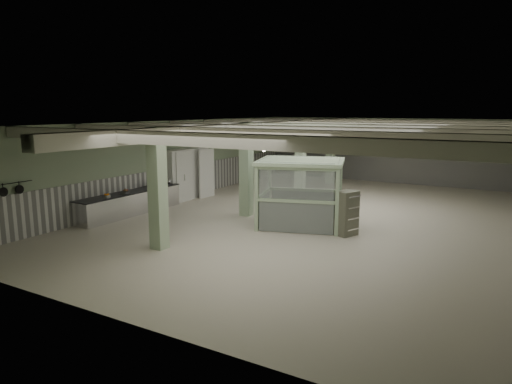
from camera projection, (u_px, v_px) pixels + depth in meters
The scene contains 33 objects.
floor at pixel (315, 217), 17.53m from camera, with size 20.00×20.00×0.00m, color beige.
ceiling at pixel (318, 123), 16.88m from camera, with size 14.00×20.00×0.02m, color white.
wall_back at pixel (385, 150), 25.71m from camera, with size 14.00×0.02×3.60m, color #95A483.
wall_front at pixel (113, 232), 8.69m from camera, with size 14.00×0.02×3.60m, color #95A483.
wall_left at pixel (173, 161), 20.65m from camera, with size 0.02×20.00×3.60m, color #95A483.
wainscot_left at pixel (174, 184), 20.83m from camera, with size 0.05×19.90×1.50m, color silver.
wainscot_back at pixel (384, 169), 25.88m from camera, with size 13.90×0.05×1.50m, color silver.
girder at pixel (259, 128), 18.15m from camera, with size 0.45×19.90×0.40m, color beige.
beam_a at pixel (192, 139), 10.53m from camera, with size 13.90×0.35×0.32m, color beige.
beam_b at pixel (248, 134), 12.65m from camera, with size 13.90×0.35×0.32m, color beige.
beam_c at pixel (288, 131), 14.78m from camera, with size 13.90×0.35×0.32m, color beige.
beam_d at pixel (318, 128), 16.91m from camera, with size 13.90×0.35×0.32m, color beige.
beam_e at pixel (341, 126), 19.04m from camera, with size 13.90×0.35×0.32m, color beige.
beam_f at pixel (359, 124), 21.17m from camera, with size 13.90×0.35×0.32m, color beige.
beam_g at pixel (374, 123), 23.29m from camera, with size 13.90×0.35×0.32m, color beige.
column_a at pixel (158, 189), 13.33m from camera, with size 0.42×0.42×3.60m, color #A9C39D.
column_b at pixel (246, 170), 17.58m from camera, with size 0.42×0.42×3.60m, color #A9C39D.
column_c at pixel (300, 158), 21.84m from camera, with size 0.42×0.42×3.60m, color #A9C39D.
column_d at pixel (331, 151), 25.24m from camera, with size 0.42×0.42×3.60m, color #A9C39D.
hook_rail at pixel (14, 183), 14.14m from camera, with size 0.02×0.02×1.20m, color black.
pendant_front at pixel (264, 148), 12.47m from camera, with size 0.44×0.44×0.22m, color #304133.
pendant_mid at pixel (335, 138), 17.16m from camera, with size 0.44×0.44×0.22m, color #304133.
pendant_back at pixel (372, 132), 21.41m from camera, with size 0.44×0.44×0.22m, color #304133.
prep_counter at pixel (131, 203), 17.98m from camera, with size 0.87×4.96×0.91m.
pitcher_near at pixel (149, 184), 18.93m from camera, with size 0.20×0.23×0.29m, color silver, non-canonical shape.
pitcher_far at pixel (169, 181), 19.70m from camera, with size 0.18×0.21×0.27m, color silver, non-canonical shape.
veg_colander at pixel (125, 191), 17.49m from camera, with size 0.39×0.39×0.18m, color #414146, non-canonical shape.
orange_bowl at pixel (107, 197), 16.72m from camera, with size 0.24×0.24×0.09m, color #B2B2B7.
skillet_near at pixel (3, 192), 13.82m from camera, with size 0.28×0.28×0.04m, color black.
skillet_far at pixel (19, 189), 14.26m from camera, with size 0.28×0.28×0.04m, color black.
walkin_cooler at pixel (186, 173), 20.98m from camera, with size 0.90×2.66×2.44m.
guard_booth at pixel (301, 180), 16.06m from camera, with size 3.54×3.25×2.39m.
filing_cabinet at pixel (347, 213), 14.95m from camera, with size 0.48×0.68×1.48m, color #636453.
Camera 1 is at (6.57, -15.91, 4.11)m, focal length 32.00 mm.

